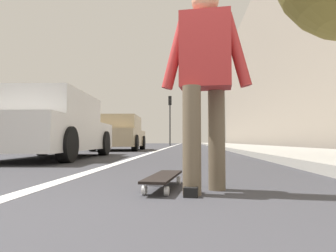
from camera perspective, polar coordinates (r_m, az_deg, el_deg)
ground_plane at (r=11.21m, az=2.96°, el=-4.99°), size 80.00×80.00×0.00m
lane_stripe_white at (r=21.24m, az=0.62°, el=-4.02°), size 52.00×0.16×0.01m
sidewalk_curb at (r=19.46m, az=13.49°, el=-3.84°), size 52.00×3.20×0.14m
building_facade at (r=24.69m, az=18.44°, el=11.09°), size 40.00×1.20×12.65m
skateboard at (r=2.50m, az=-0.90°, el=-10.02°), size 0.86×0.29×0.11m
skater_person at (r=2.39m, az=7.21°, el=10.03°), size 0.44×0.72×1.64m
parked_car_near at (r=7.35m, az=-21.63°, el=-0.20°), size 4.61×2.13×1.50m
parked_car_mid at (r=12.97m, az=-9.34°, el=-1.52°), size 4.11×2.03×1.49m
traffic_light at (r=26.27m, az=0.39°, el=2.85°), size 0.33×0.28×4.43m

